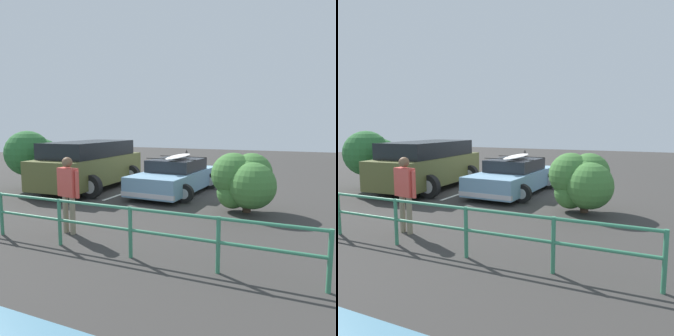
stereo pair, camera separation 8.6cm
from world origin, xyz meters
TOP-DOWN VIEW (x-y plane):
  - ground_plane at (0.00, 0.00)m, footprint 44.00×44.00m
  - parking_stripe at (1.50, 0.77)m, footprint 0.12×4.14m
  - sedan_car at (-0.10, 0.74)m, footprint 2.45×4.16m
  - suv_car at (3.10, 1.34)m, footprint 2.90×5.00m
  - person_bystander at (0.28, 5.79)m, footprint 0.64×0.26m
  - railing_fence at (-0.04, 6.44)m, footprint 9.56×0.18m
  - bush_near_left at (-2.83, 2.46)m, footprint 1.79×1.61m
  - bush_near_right at (4.42, 2.23)m, footprint 2.74×1.97m

SIDE VIEW (x-z plane):
  - ground_plane at x=0.00m, z-range -0.02..0.00m
  - parking_stripe at x=1.50m, z-range 0.00..0.00m
  - sedan_car at x=-0.10m, z-range -0.16..1.31m
  - railing_fence at x=-0.04m, z-range 0.16..1.08m
  - bush_near_left at x=-2.83m, z-range 0.08..1.69m
  - suv_car at x=3.10m, z-range 0.04..1.82m
  - bush_near_right at x=4.42m, z-range -0.19..2.07m
  - person_bystander at x=0.28m, z-range 0.17..1.84m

